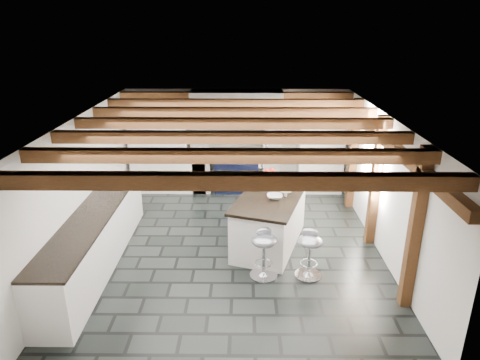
{
  "coord_description": "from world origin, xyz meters",
  "views": [
    {
      "loc": [
        0.17,
        -6.64,
        3.74
      ],
      "look_at": [
        0.1,
        0.4,
        1.1
      ],
      "focal_mm": 32.0,
      "sensor_mm": 36.0,
      "label": 1
    }
  ],
  "objects_px": {
    "kitchen_island": "(270,219)",
    "bar_stool_far": "(264,248)",
    "range_cooker": "(237,171)",
    "bar_stool_near": "(310,248)"
  },
  "relations": [
    {
      "from": "kitchen_island",
      "to": "bar_stool_far",
      "type": "bearing_deg",
      "value": -80.28
    },
    {
      "from": "range_cooker",
      "to": "kitchen_island",
      "type": "distance_m",
      "value": 2.64
    },
    {
      "from": "range_cooker",
      "to": "bar_stool_near",
      "type": "xyz_separation_m",
      "value": [
        1.18,
        -3.59,
        0.02
      ]
    },
    {
      "from": "range_cooker",
      "to": "bar_stool_far",
      "type": "distance_m",
      "value": 3.63
    },
    {
      "from": "kitchen_island",
      "to": "bar_stool_near",
      "type": "bearing_deg",
      "value": -43.72
    },
    {
      "from": "bar_stool_near",
      "to": "bar_stool_far",
      "type": "distance_m",
      "value": 0.7
    },
    {
      "from": "range_cooker",
      "to": "bar_stool_near",
      "type": "bearing_deg",
      "value": -71.86
    },
    {
      "from": "range_cooker",
      "to": "kitchen_island",
      "type": "bearing_deg",
      "value": -76.32
    },
    {
      "from": "range_cooker",
      "to": "kitchen_island",
      "type": "height_order",
      "value": "kitchen_island"
    },
    {
      "from": "bar_stool_far",
      "to": "bar_stool_near",
      "type": "bearing_deg",
      "value": -18.73
    }
  ]
}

